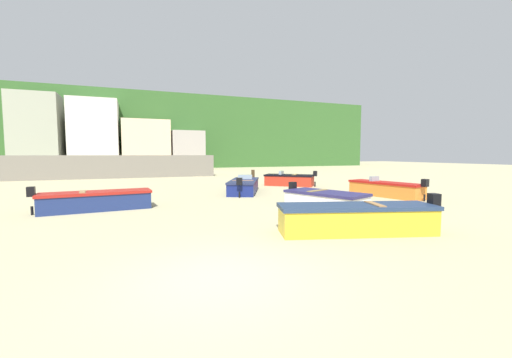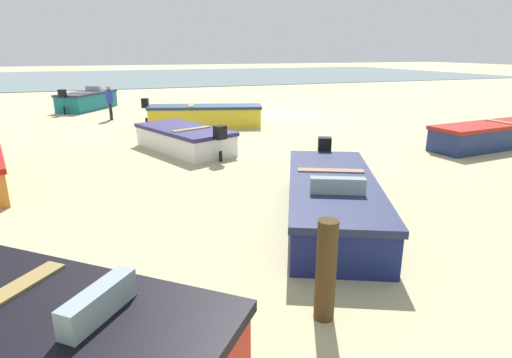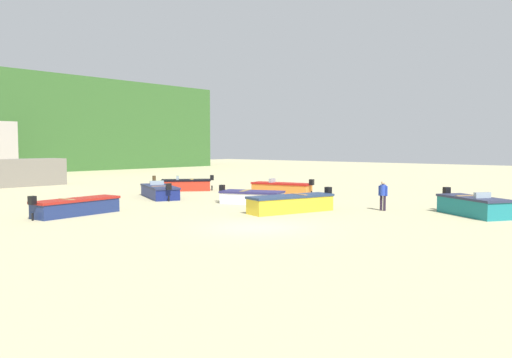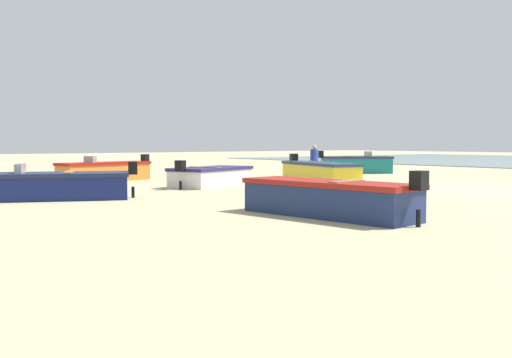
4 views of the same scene
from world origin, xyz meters
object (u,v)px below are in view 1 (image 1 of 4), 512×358
object	(u,v)px
mooring_post_near_water	(253,179)
boat_white_3	(325,200)
boat_navy_1	(97,201)
boat_red_6	(289,180)
boat_orange_5	(385,189)
boat_yellow_2	(357,219)
boat_navy_0	(244,186)

from	to	relation	value
mooring_post_near_water	boat_white_3	bearing A→B (deg)	-90.85
boat_navy_1	mooring_post_near_water	distance (m)	11.88
boat_white_3	boat_red_6	size ratio (longest dim) A/B	1.06
mooring_post_near_water	boat_orange_5	bearing A→B (deg)	-54.95
boat_yellow_2	boat_white_3	size ratio (longest dim) A/B	1.26
boat_navy_1	mooring_post_near_water	bearing A→B (deg)	117.62
boat_yellow_2	boat_orange_5	bearing A→B (deg)	-32.16
boat_red_6	boat_orange_5	bearing A→B (deg)	-122.18
boat_orange_5	mooring_post_near_water	size ratio (longest dim) A/B	3.61
boat_navy_0	boat_white_3	xyz separation A→B (m)	(1.56, -6.93, -0.03)
boat_orange_5	boat_red_6	size ratio (longest dim) A/B	1.23
boat_yellow_2	boat_orange_5	distance (m)	9.65
boat_navy_1	boat_yellow_2	size ratio (longest dim) A/B	0.94
boat_white_3	boat_red_6	bearing A→B (deg)	-129.63
boat_white_3	boat_navy_0	bearing A→B (deg)	-98.74
boat_orange_5	boat_navy_0	bearing A→B (deg)	133.37
boat_red_6	mooring_post_near_water	xyz separation A→B (m)	(-3.04, 0.05, 0.20)
boat_navy_0	boat_orange_5	size ratio (longest dim) A/B	1.06
boat_navy_1	boat_orange_5	distance (m)	15.33
boat_yellow_2	mooring_post_near_water	distance (m)	14.17
boat_white_3	boat_yellow_2	bearing A→B (deg)	46.75
boat_yellow_2	mooring_post_near_water	world-z (taller)	mooring_post_near_water
boat_white_3	boat_red_6	world-z (taller)	boat_red_6
boat_navy_1	boat_yellow_2	world-z (taller)	boat_yellow_2
boat_navy_1	boat_orange_5	size ratio (longest dim) A/B	1.03
boat_navy_1	boat_red_6	bearing A→B (deg)	110.81
boat_yellow_2	mooring_post_near_water	bearing A→B (deg)	8.97
boat_navy_1	boat_navy_0	bearing A→B (deg)	108.69
boat_yellow_2	boat_navy_0	bearing A→B (deg)	15.72
boat_white_3	mooring_post_near_water	world-z (taller)	mooring_post_near_water
boat_white_3	boat_orange_5	world-z (taller)	boat_orange_5
boat_navy_1	boat_orange_5	world-z (taller)	boat_orange_5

